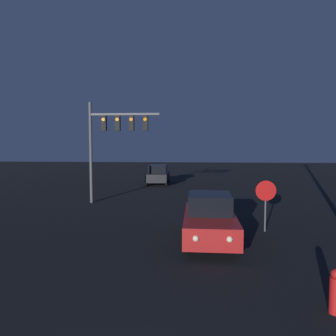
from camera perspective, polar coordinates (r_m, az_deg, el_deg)
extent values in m
cube|color=#B21E1E|center=(11.88, 7.24, -9.48)|extent=(1.82, 4.38, 0.69)
cube|color=black|center=(11.95, 7.23, -6.07)|extent=(1.52, 1.89, 0.66)
cylinder|color=black|center=(10.73, 11.97, -12.95)|extent=(0.20, 0.63, 0.62)
cylinder|color=black|center=(10.66, 3.04, -12.99)|extent=(0.20, 0.63, 0.62)
cylinder|color=black|center=(13.32, 10.54, -9.55)|extent=(0.20, 0.63, 0.62)
cylinder|color=black|center=(13.27, 3.44, -9.55)|extent=(0.20, 0.63, 0.62)
sphere|color=#F9EFC6|center=(9.77, 10.68, -12.11)|extent=(0.18, 0.18, 0.18)
sphere|color=#F9EFC6|center=(9.72, 4.85, -12.13)|extent=(0.18, 0.18, 0.18)
cube|color=black|center=(28.55, -1.73, -1.46)|extent=(1.82, 4.38, 0.69)
cube|color=black|center=(28.28, -1.77, -0.13)|extent=(1.52, 1.89, 0.66)
cylinder|color=black|center=(30.01, -3.03, -1.86)|extent=(0.20, 0.63, 0.62)
cylinder|color=black|center=(29.86, 0.07, -1.88)|extent=(0.20, 0.63, 0.62)
cylinder|color=black|center=(27.34, -3.68, -2.45)|extent=(0.20, 0.63, 0.62)
cylinder|color=black|center=(27.18, -0.28, -2.48)|extent=(0.20, 0.63, 0.62)
sphere|color=#F9EFC6|center=(30.77, -2.24, -0.92)|extent=(0.18, 0.18, 0.18)
sphere|color=#F9EFC6|center=(30.69, -0.44, -0.94)|extent=(0.18, 0.18, 0.18)
cylinder|color=#4C4C51|center=(19.75, -13.30, 2.58)|extent=(0.18, 0.18, 5.89)
cube|color=#4C4C51|center=(19.30, -7.58, 9.27)|extent=(4.06, 0.12, 0.12)
cube|color=black|center=(19.55, -11.09, 7.66)|extent=(0.28, 0.28, 0.90)
cylinder|color=orange|center=(19.42, -11.22, 8.29)|extent=(0.20, 0.02, 0.20)
cube|color=black|center=(19.35, -8.75, 7.73)|extent=(0.28, 0.28, 0.90)
cylinder|color=orange|center=(19.22, -8.86, 8.36)|extent=(0.20, 0.02, 0.20)
cube|color=black|center=(19.19, -6.37, 7.78)|extent=(0.28, 0.28, 0.90)
cylinder|color=orange|center=(19.05, -6.46, 8.42)|extent=(0.20, 0.02, 0.20)
cube|color=black|center=(19.05, -3.94, 7.83)|extent=(0.28, 0.28, 0.90)
cylinder|color=orange|center=(18.92, -4.01, 8.47)|extent=(0.20, 0.02, 0.20)
cylinder|color=#4C4C51|center=(13.56, 16.60, -6.37)|extent=(0.07, 0.07, 2.03)
cylinder|color=red|center=(13.45, 16.67, -3.80)|extent=(0.80, 0.03, 0.80)
cylinder|color=red|center=(7.93, 27.14, -19.17)|extent=(0.24, 0.24, 0.75)
sphere|color=red|center=(7.76, 27.25, -16.13)|extent=(0.22, 0.22, 0.22)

